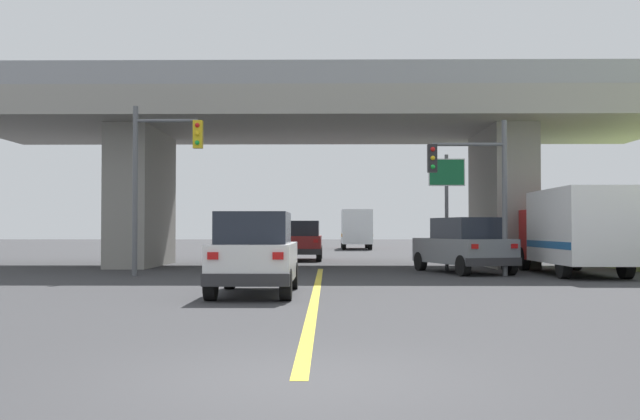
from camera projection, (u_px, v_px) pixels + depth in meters
name	position (u px, v px, depth m)	size (l,w,h in m)	color
ground	(321.00, 266.00, 31.83)	(160.00, 160.00, 0.00)	#353538
overpass_bridge	(321.00, 139.00, 31.97)	(30.34, 9.85, 7.91)	gray
lane_divider_stripe	(316.00, 292.00, 18.59)	(0.20, 21.67, 0.01)	yellow
suv_lead	(255.00, 253.00, 17.96)	(1.95, 4.34, 2.02)	silver
suv_crossing	(464.00, 245.00, 26.78)	(3.26, 5.10, 2.02)	slate
box_truck	(574.00, 230.00, 25.66)	(2.33, 7.10, 2.97)	red
sedan_oncoming	(303.00, 240.00, 37.65)	(1.97, 4.74, 2.02)	maroon
traffic_signal_nearside	(478.00, 179.00, 25.03)	(2.72, 0.36, 5.34)	#56595E
traffic_signal_farside	(157.00, 167.00, 25.20)	(2.41, 0.36, 5.85)	#56595E
highway_sign	(447.00, 186.00, 28.39)	(1.41, 0.17, 4.50)	#56595E
semi_truck_distant	(356.00, 229.00, 58.20)	(2.33, 6.96, 3.10)	red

